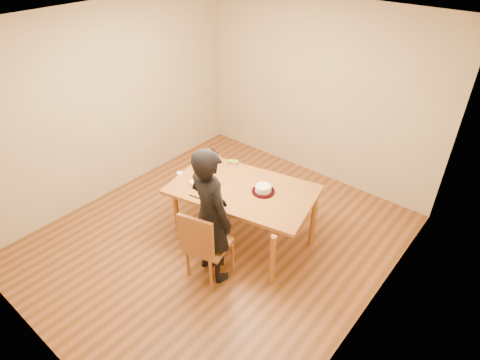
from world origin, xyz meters
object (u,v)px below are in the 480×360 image
Objects in this scene: dining_table at (243,190)px; cake at (263,189)px; cake_plate at (263,191)px; person at (211,216)px; dining_chair at (209,245)px.

cake is (0.25, 0.10, 0.07)m from dining_table.
dining_table is at bearing -158.08° from cake_plate.
person is (0.15, -0.73, 0.11)m from dining_table.
cake_plate is (0.10, 0.87, 0.31)m from dining_chair.
dining_chair is 1.53× the size of cake_plate.
cake is 0.83m from person.
cake is at bearing 9.63° from dining_table.
dining_chair is (0.15, -0.78, -0.28)m from dining_table.
dining_chair is at bearing -91.35° from dining_table.
cake_plate is at bearing -85.85° from person.
cake_plate is at bearing -45.00° from cake.
dining_table is at bearing -158.08° from cake.
cake_plate is 0.84m from person.
person is at bearing 75.08° from dining_chair.
cake is 0.12× the size of person.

